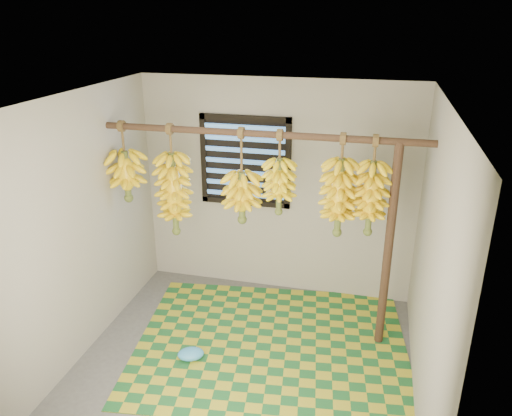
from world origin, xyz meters
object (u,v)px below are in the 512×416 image
(plastic_bag, at_px, (191,354))
(banana_bunch_a, at_px, (127,176))
(banana_bunch_b, at_px, (174,194))
(banana_bunch_c, at_px, (242,197))
(banana_bunch_d, at_px, (279,186))
(banana_bunch_e, at_px, (339,198))
(banana_bunch_f, at_px, (371,198))
(support_post, at_px, (388,250))
(woven_mat, at_px, (271,344))

(plastic_bag, height_order, banana_bunch_a, banana_bunch_a)
(banana_bunch_b, distance_m, banana_bunch_c, 0.69)
(banana_bunch_d, bearing_deg, banana_bunch_e, 0.00)
(banana_bunch_d, bearing_deg, banana_bunch_f, 0.00)
(banana_bunch_c, xyz_separation_m, banana_bunch_d, (0.35, 0.00, 0.14))
(banana_bunch_a, height_order, banana_bunch_f, same)
(support_post, bearing_deg, woven_mat, -163.28)
(support_post, xyz_separation_m, banana_bunch_a, (-2.55, 0.00, 0.51))
(banana_bunch_a, height_order, banana_bunch_b, same)
(woven_mat, bearing_deg, banana_bunch_e, 29.32)
(plastic_bag, xyz_separation_m, banana_bunch_a, (-0.86, 0.70, 1.44))
(woven_mat, xyz_separation_m, banana_bunch_d, (-0.01, 0.30, 1.52))
(woven_mat, height_order, banana_bunch_e, banana_bunch_e)
(plastic_bag, bearing_deg, banana_bunch_a, 140.97)
(support_post, xyz_separation_m, banana_bunch_e, (-0.47, 0.00, 0.46))
(woven_mat, relative_size, plastic_bag, 10.40)
(banana_bunch_b, bearing_deg, banana_bunch_c, -0.00)
(banana_bunch_f, bearing_deg, plastic_bag, -154.86)
(banana_bunch_c, relative_size, banana_bunch_e, 0.96)
(banana_bunch_b, height_order, banana_bunch_c, same)
(woven_mat, relative_size, banana_bunch_f, 2.82)
(banana_bunch_a, height_order, banana_bunch_d, same)
(banana_bunch_a, distance_m, banana_bunch_b, 0.51)
(banana_bunch_c, bearing_deg, banana_bunch_e, 0.00)
(banana_bunch_e, bearing_deg, banana_bunch_f, -0.00)
(banana_bunch_c, height_order, banana_bunch_f, same)
(banana_bunch_a, bearing_deg, banana_bunch_d, 0.00)
(banana_bunch_a, bearing_deg, woven_mat, -11.13)
(banana_bunch_b, distance_m, banana_bunch_f, 1.87)
(banana_bunch_d, bearing_deg, banana_bunch_b, 180.00)
(banana_bunch_b, xyz_separation_m, banana_bunch_f, (1.86, 0.00, 0.12))
(plastic_bag, distance_m, banana_bunch_e, 1.98)
(support_post, bearing_deg, banana_bunch_e, 180.00)
(woven_mat, xyz_separation_m, banana_bunch_f, (0.81, 0.30, 1.48))
(banana_bunch_d, xyz_separation_m, banana_bunch_f, (0.82, 0.00, -0.04))
(banana_bunch_c, distance_m, banana_bunch_f, 1.18)
(woven_mat, bearing_deg, banana_bunch_b, 163.91)
(support_post, bearing_deg, banana_bunch_f, 180.00)
(banana_bunch_e, bearing_deg, support_post, -0.00)
(support_post, bearing_deg, banana_bunch_a, 180.00)
(woven_mat, height_order, banana_bunch_f, banana_bunch_f)
(banana_bunch_c, xyz_separation_m, banana_bunch_e, (0.90, 0.00, 0.07))
(support_post, bearing_deg, banana_bunch_b, 180.00)
(plastic_bag, relative_size, banana_bunch_f, 0.27)
(banana_bunch_a, bearing_deg, support_post, 0.00)
(banana_bunch_b, relative_size, banana_bunch_f, 1.21)
(banana_bunch_b, relative_size, banana_bunch_c, 1.21)
(banana_bunch_f, bearing_deg, support_post, 0.00)
(banana_bunch_c, relative_size, banana_bunch_f, 1.00)
(banana_bunch_e, distance_m, banana_bunch_f, 0.27)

